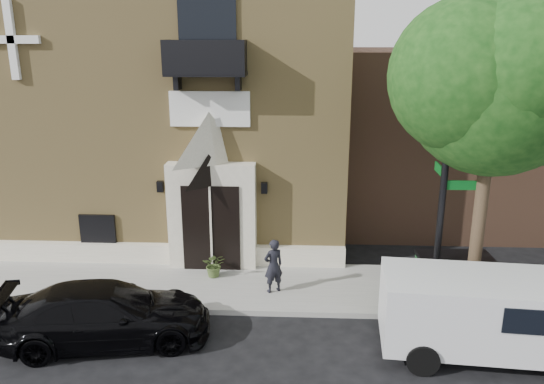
# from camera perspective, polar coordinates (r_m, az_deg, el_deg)

# --- Properties ---
(ground) EXTENTS (120.00, 120.00, 0.00)m
(ground) POSITION_cam_1_polar(r_m,az_deg,el_deg) (13.99, -3.84, -13.14)
(ground) COLOR black
(ground) RESTS_ON ground
(sidewalk) EXTENTS (42.00, 3.00, 0.15)m
(sidewalk) POSITION_cam_1_polar(r_m,az_deg,el_deg) (15.21, 0.60, -10.21)
(sidewalk) COLOR gray
(sidewalk) RESTS_ON ground
(church) EXTENTS (12.20, 11.01, 9.30)m
(church) POSITION_cam_1_polar(r_m,az_deg,el_deg) (20.65, -9.97, 9.93)
(church) COLOR #A98B50
(church) RESTS_ON ground
(street_tree_left) EXTENTS (4.97, 4.38, 7.77)m
(street_tree_left) POSITION_cam_1_polar(r_m,az_deg,el_deg) (13.27, 23.14, 10.69)
(street_tree_left) COLOR #38281C
(street_tree_left) RESTS_ON sidewalk
(black_sedan) EXTENTS (5.07, 2.79, 1.39)m
(black_sedan) POSITION_cam_1_polar(r_m,az_deg,el_deg) (13.20, -17.41, -12.41)
(black_sedan) COLOR black
(black_sedan) RESTS_ON ground
(cargo_van) EXTENTS (4.77, 2.28, 1.88)m
(cargo_van) POSITION_cam_1_polar(r_m,az_deg,el_deg) (12.87, 23.04, -12.01)
(cargo_van) COLOR silver
(cargo_van) RESTS_ON ground
(street_sign) EXTENTS (1.01, 1.01, 6.33)m
(street_sign) POSITION_cam_1_polar(r_m,az_deg,el_deg) (13.58, 18.00, 0.40)
(street_sign) COLOR black
(street_sign) RESTS_ON sidewalk
(fire_hydrant) EXTENTS (0.44, 0.35, 0.77)m
(fire_hydrant) POSITION_cam_1_polar(r_m,az_deg,el_deg) (14.31, 16.71, -10.76)
(fire_hydrant) COLOR #B00B0D
(fire_hydrant) RESTS_ON sidewalk
(dumpster) EXTENTS (1.93, 1.14, 1.24)m
(dumpster) POSITION_cam_1_polar(r_m,az_deg,el_deg) (14.90, 18.98, -8.76)
(dumpster) COLOR #0E3517
(dumpster) RESTS_ON sidewalk
(planter) EXTENTS (0.70, 0.62, 0.73)m
(planter) POSITION_cam_1_polar(r_m,az_deg,el_deg) (15.62, -6.22, -7.78)
(planter) COLOR #445828
(planter) RESTS_ON sidewalk
(pedestrian_near) EXTENTS (0.66, 0.59, 1.52)m
(pedestrian_near) POSITION_cam_1_polar(r_m,az_deg,el_deg) (14.50, 0.15, -7.94)
(pedestrian_near) COLOR black
(pedestrian_near) RESTS_ON sidewalk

